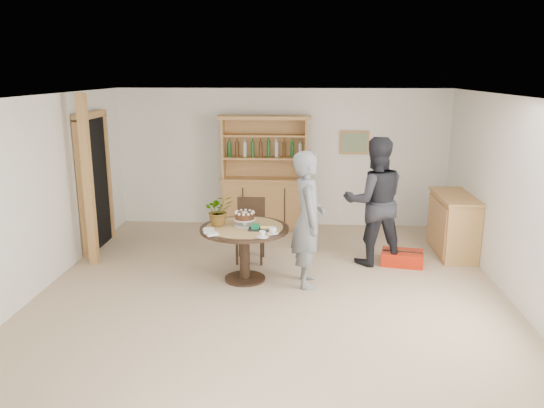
{
  "coord_description": "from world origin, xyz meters",
  "views": [
    {
      "loc": [
        0.39,
        -6.09,
        2.79
      ],
      "look_at": [
        -0.03,
        0.83,
        1.05
      ],
      "focal_mm": 35.0,
      "sensor_mm": 36.0,
      "label": 1
    }
  ],
  "objects_px": {
    "dining_table": "(245,238)",
    "dining_chair": "(251,225)",
    "adult_person": "(375,201)",
    "red_suitcase": "(402,258)",
    "sideboard": "(453,224)",
    "teen_boy": "(308,219)",
    "hutch": "(265,191)"
  },
  "relations": [
    {
      "from": "sideboard",
      "to": "red_suitcase",
      "type": "xyz_separation_m",
      "value": [
        -0.87,
        -0.55,
        -0.37
      ]
    },
    {
      "from": "hutch",
      "to": "sideboard",
      "type": "xyz_separation_m",
      "value": [
        3.04,
        -1.24,
        -0.22
      ]
    },
    {
      "from": "adult_person",
      "to": "red_suitcase",
      "type": "distance_m",
      "value": 0.95
    },
    {
      "from": "sideboard",
      "to": "dining_chair",
      "type": "height_order",
      "value": "dining_chair"
    },
    {
      "from": "dining_table",
      "to": "dining_chair",
      "type": "bearing_deg",
      "value": 90.0
    },
    {
      "from": "sideboard",
      "to": "dining_table",
      "type": "distance_m",
      "value": 3.39
    },
    {
      "from": "dining_table",
      "to": "red_suitcase",
      "type": "height_order",
      "value": "dining_table"
    },
    {
      "from": "dining_chair",
      "to": "dining_table",
      "type": "bearing_deg",
      "value": -89.95
    },
    {
      "from": "dining_table",
      "to": "adult_person",
      "type": "xyz_separation_m",
      "value": [
        1.83,
        0.78,
        0.34
      ]
    },
    {
      "from": "hutch",
      "to": "adult_person",
      "type": "bearing_deg",
      "value": -45.22
    },
    {
      "from": "hutch",
      "to": "adult_person",
      "type": "height_order",
      "value": "hutch"
    },
    {
      "from": "hutch",
      "to": "teen_boy",
      "type": "height_order",
      "value": "hutch"
    },
    {
      "from": "dining_table",
      "to": "teen_boy",
      "type": "relative_size",
      "value": 0.66
    },
    {
      "from": "teen_boy",
      "to": "dining_chair",
      "type": "bearing_deg",
      "value": 37.57
    },
    {
      "from": "hutch",
      "to": "teen_boy",
      "type": "bearing_deg",
      "value": -73.9
    },
    {
      "from": "teen_boy",
      "to": "dining_table",
      "type": "bearing_deg",
      "value": 78.42
    },
    {
      "from": "hutch",
      "to": "dining_table",
      "type": "height_order",
      "value": "hutch"
    },
    {
      "from": "dining_table",
      "to": "teen_boy",
      "type": "height_order",
      "value": "teen_boy"
    },
    {
      "from": "teen_boy",
      "to": "adult_person",
      "type": "xyz_separation_m",
      "value": [
        0.98,
        0.88,
        0.04
      ]
    },
    {
      "from": "hutch",
      "to": "dining_table",
      "type": "bearing_deg",
      "value": -92.07
    },
    {
      "from": "hutch",
      "to": "red_suitcase",
      "type": "distance_m",
      "value": 2.88
    },
    {
      "from": "adult_person",
      "to": "dining_table",
      "type": "bearing_deg",
      "value": 15.97
    },
    {
      "from": "dining_table",
      "to": "teen_boy",
      "type": "xyz_separation_m",
      "value": [
        0.85,
        -0.1,
        0.3
      ]
    },
    {
      "from": "dining_chair",
      "to": "adult_person",
      "type": "xyz_separation_m",
      "value": [
        1.83,
        -0.05,
        0.41
      ]
    },
    {
      "from": "dining_chair",
      "to": "red_suitcase",
      "type": "relative_size",
      "value": 1.41
    },
    {
      "from": "sideboard",
      "to": "teen_boy",
      "type": "relative_size",
      "value": 0.7
    },
    {
      "from": "teen_boy",
      "to": "red_suitcase",
      "type": "distance_m",
      "value": 1.83
    },
    {
      "from": "dining_chair",
      "to": "adult_person",
      "type": "bearing_deg",
      "value": -1.52
    },
    {
      "from": "red_suitcase",
      "to": "adult_person",
      "type": "bearing_deg",
      "value": -174.56
    },
    {
      "from": "sideboard",
      "to": "teen_boy",
      "type": "distance_m",
      "value": 2.7
    },
    {
      "from": "dining_table",
      "to": "dining_chair",
      "type": "relative_size",
      "value": 1.27
    },
    {
      "from": "dining_chair",
      "to": "teen_boy",
      "type": "xyz_separation_m",
      "value": [
        0.85,
        -0.93,
        0.37
      ]
    }
  ]
}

